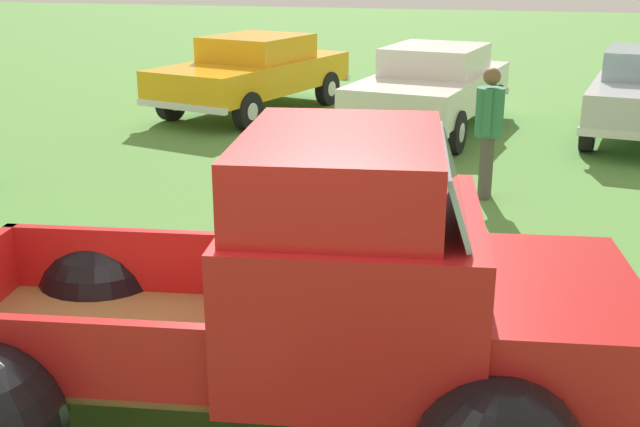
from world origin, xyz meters
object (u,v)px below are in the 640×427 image
object	(u,v)px
spectator_1	(489,125)
lane_cone_0	(312,270)
vintage_pickup_truck	(314,317)
show_car_1	(432,86)
lane_cone_1	(455,263)
show_car_0	(254,71)

from	to	relation	value
spectator_1	lane_cone_0	distance (m)	3.86
vintage_pickup_truck	show_car_1	world-z (taller)	vintage_pickup_truck
vintage_pickup_truck	show_car_1	size ratio (longest dim) A/B	1.08
vintage_pickup_truck	spectator_1	xyz separation A→B (m)	(0.73, 5.41, 0.16)
spectator_1	show_car_1	bearing A→B (deg)	-68.69
spectator_1	lane_cone_1	xyz separation A→B (m)	(-0.07, -3.14, -0.60)
vintage_pickup_truck	show_car_0	xyz separation A→B (m)	(-3.91, 10.00, 0.03)
lane_cone_0	vintage_pickup_truck	bearing A→B (deg)	-74.19
spectator_1	show_car_0	bearing A→B (deg)	-40.64
show_car_0	lane_cone_1	size ratio (longest dim) A/B	7.44
show_car_1	lane_cone_1	bearing A→B (deg)	18.49
spectator_1	vintage_pickup_truck	bearing A→B (deg)	86.31
vintage_pickup_truck	lane_cone_0	size ratio (longest dim) A/B	7.68
show_car_1	lane_cone_0	size ratio (longest dim) A/B	7.11
show_car_1	lane_cone_1	xyz separation A→B (m)	(1.08, -6.84, -0.47)
show_car_0	show_car_1	size ratio (longest dim) A/B	1.05
spectator_1	lane_cone_0	size ratio (longest dim) A/B	2.56
show_car_0	lane_cone_0	bearing A→B (deg)	37.74
lane_cone_1	lane_cone_0	bearing A→B (deg)	-158.28
show_car_0	spectator_1	bearing A→B (deg)	60.55
show_car_0	lane_cone_0	xyz separation A→B (m)	(3.40, -8.19, -0.47)
vintage_pickup_truck	lane_cone_1	size ratio (longest dim) A/B	7.68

